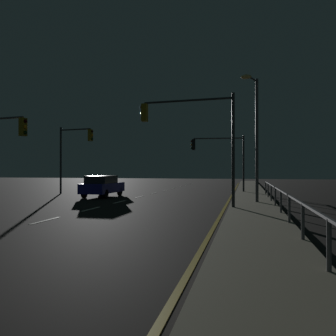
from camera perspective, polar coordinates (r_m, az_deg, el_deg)
The scene contains 10 objects.
ground_plane at distance 21.86m, azimuth -7.66°, elevation -5.55°, with size 112.00×112.00×0.00m, color black.
sidewalk_right at distance 20.47m, azimuth 14.11°, elevation -5.71°, with size 2.47×77.00×0.14m, color gray.
lane_markings_center at distance 25.15m, azimuth -4.83°, elevation -4.85°, with size 0.14×50.00×0.01m.
lane_edge_line at distance 25.47m, azimuth 10.54°, elevation -4.79°, with size 0.14×53.00×0.01m.
car at distance 25.59m, azimuth -10.98°, elevation -2.94°, with size 1.84×4.41×1.57m.
traffic_light_far_left at distance 17.69m, azimuth 3.97°, elevation 6.90°, with size 5.05×0.56×5.72m.
traffic_light_mid_left at distance 29.63m, azimuth 8.58°, elevation 2.78°, with size 4.58×0.69×4.84m.
traffic_light_far_center at distance 29.04m, azimuth -15.55°, elevation 3.42°, with size 3.20×0.63×5.58m.
street_lamp_mid_block at distance 20.17m, azimuth 14.43°, elevation 6.68°, with size 0.97×1.80×7.15m.
barrier_fence at distance 14.10m, azimuth 19.04°, elevation -4.85°, with size 0.09×26.31×0.98m.
Camera 1 is at (7.67, -2.87, 1.99)m, focal length 36.20 mm.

